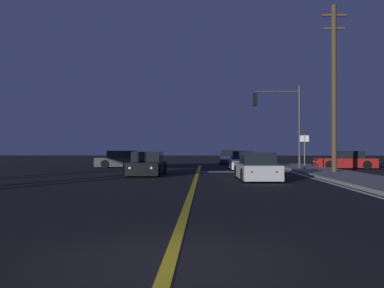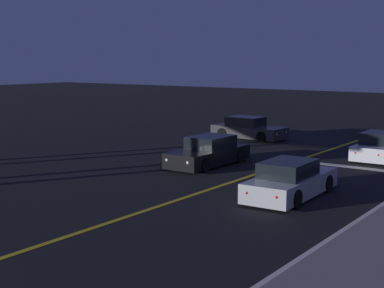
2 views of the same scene
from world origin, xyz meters
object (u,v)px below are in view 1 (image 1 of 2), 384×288
object	(u,v)px
car_mid_block_white	(242,161)
car_following_oncoming_silver	(257,168)
utility_pole_right	(334,87)
street_sign_corner	(304,147)
car_far_approaching_navy	(229,158)
traffic_signal_near_right	(283,115)
car_side_waiting_red	(346,161)
car_distant_tail_charcoal	(125,160)
car_parked_curb_black	(147,165)

from	to	relation	value
car_mid_block_white	car_following_oncoming_silver	world-z (taller)	same
utility_pole_right	street_sign_corner	distance (m)	4.16
car_far_approaching_navy	traffic_signal_near_right	world-z (taller)	traffic_signal_near_right
car_side_waiting_red	car_far_approaching_navy	distance (m)	12.21
utility_pole_right	car_distant_tail_charcoal	bearing A→B (deg)	151.68
car_side_waiting_red	utility_pole_right	distance (m)	8.34
car_following_oncoming_silver	utility_pole_right	world-z (taller)	utility_pole_right
car_side_waiting_red	car_far_approaching_navy	world-z (taller)	same
car_distant_tail_charcoal	car_parked_curb_black	world-z (taller)	same
car_far_approaching_navy	car_mid_block_white	bearing A→B (deg)	-88.88
street_sign_corner	car_far_approaching_navy	bearing A→B (deg)	106.02
car_distant_tail_charcoal	street_sign_corner	size ratio (longest dim) A/B	1.92
car_mid_block_white	car_following_oncoming_silver	distance (m)	9.78
car_parked_curb_black	utility_pole_right	bearing A→B (deg)	-173.16
car_following_oncoming_silver	car_parked_curb_black	bearing A→B (deg)	147.62
car_far_approaching_navy	utility_pole_right	xyz separation A→B (m)	(5.40, -15.49, 4.62)
car_side_waiting_red	car_parked_curb_black	size ratio (longest dim) A/B	0.93
car_following_oncoming_silver	traffic_signal_near_right	size ratio (longest dim) A/B	0.80
car_side_waiting_red	traffic_signal_near_right	bearing A→B (deg)	113.72
car_distant_tail_charcoal	car_parked_curb_black	bearing A→B (deg)	20.57
car_mid_block_white	car_far_approaching_navy	world-z (taller)	same
car_parked_curb_black	traffic_signal_near_right	world-z (taller)	traffic_signal_near_right
traffic_signal_near_right	car_parked_curb_black	bearing A→B (deg)	32.78
street_sign_corner	car_parked_curb_black	bearing A→B (deg)	-163.47
car_mid_block_white	car_parked_curb_black	distance (m)	8.68
car_following_oncoming_silver	car_mid_block_white	bearing A→B (deg)	87.56
car_mid_block_white	car_following_oncoming_silver	bearing A→B (deg)	-91.44
car_side_waiting_red	traffic_signal_near_right	distance (m)	6.31
car_mid_block_white	traffic_signal_near_right	distance (m)	4.41
car_mid_block_white	car_parked_curb_black	size ratio (longest dim) A/B	0.92
car_following_oncoming_silver	street_sign_corner	distance (m)	7.42
traffic_signal_near_right	street_sign_corner	xyz separation A→B (m)	(0.84, -2.80, -2.28)
traffic_signal_near_right	utility_pole_right	xyz separation A→B (m)	(2.24, -4.37, 1.31)
car_mid_block_white	car_side_waiting_red	distance (m)	7.92
car_following_oncoming_silver	car_distant_tail_charcoal	bearing A→B (deg)	123.86
car_following_oncoming_silver	car_parked_curb_black	size ratio (longest dim) A/B	1.00
car_far_approaching_navy	street_sign_corner	world-z (taller)	street_sign_corner
street_sign_corner	car_following_oncoming_silver	bearing A→B (deg)	-120.87
car_far_approaching_navy	utility_pole_right	bearing A→B (deg)	-71.51
car_mid_block_white	car_following_oncoming_silver	size ratio (longest dim) A/B	0.92
car_distant_tail_charcoal	traffic_signal_near_right	size ratio (longest dim) A/B	0.78
car_mid_block_white	car_side_waiting_red	bearing A→B (deg)	9.04
car_mid_block_white	street_sign_corner	bearing A→B (deg)	-44.20
car_distant_tail_charcoal	car_parked_curb_black	size ratio (longest dim) A/B	0.98
car_mid_block_white	traffic_signal_near_right	size ratio (longest dim) A/B	0.73
car_parked_curb_black	car_mid_block_white	bearing A→B (deg)	-133.14
car_distant_tail_charcoal	utility_pole_right	distance (m)	16.54
car_far_approaching_navy	car_parked_curb_black	distance (m)	17.69
car_side_waiting_red	car_parked_curb_black	distance (m)	15.75
car_following_oncoming_silver	utility_pole_right	bearing A→B (deg)	40.73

